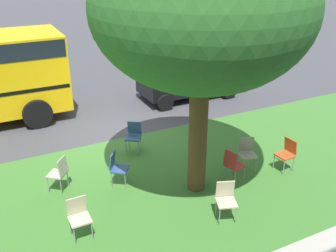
{
  "coord_description": "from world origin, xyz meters",
  "views": [
    {
      "loc": [
        3.6,
        10.5,
        5.4
      ],
      "look_at": [
        -0.77,
        1.76,
        0.9
      ],
      "focal_mm": 41.29,
      "sensor_mm": 36.0,
      "label": 1
    }
  ],
  "objects_px": {
    "chair_3": "(59,172)",
    "chair_6": "(287,152)",
    "chair_5": "(233,163)",
    "parked_car": "(188,77)",
    "chair_2": "(226,198)",
    "chair_1": "(134,134)",
    "chair_4": "(117,166)",
    "chair_0": "(79,214)",
    "street_tree": "(202,10)",
    "chair_7": "(247,151)"
  },
  "relations": [
    {
      "from": "chair_3",
      "to": "chair_6",
      "type": "distance_m",
      "value": 5.84
    },
    {
      "from": "chair_5",
      "to": "parked_car",
      "type": "height_order",
      "value": "parked_car"
    },
    {
      "from": "chair_2",
      "to": "chair_5",
      "type": "relative_size",
      "value": 1.0
    },
    {
      "from": "chair_1",
      "to": "chair_2",
      "type": "distance_m",
      "value": 3.84
    },
    {
      "from": "chair_4",
      "to": "chair_5",
      "type": "height_order",
      "value": "same"
    },
    {
      "from": "chair_0",
      "to": "parked_car",
      "type": "relative_size",
      "value": 0.24
    },
    {
      "from": "street_tree",
      "to": "chair_3",
      "type": "bearing_deg",
      "value": -24.6
    },
    {
      "from": "chair_3",
      "to": "chair_4",
      "type": "distance_m",
      "value": 1.38
    },
    {
      "from": "chair_4",
      "to": "parked_car",
      "type": "distance_m",
      "value": 6.6
    },
    {
      "from": "chair_0",
      "to": "chair_4",
      "type": "distance_m",
      "value": 1.99
    },
    {
      "from": "chair_0",
      "to": "chair_6",
      "type": "distance_m",
      "value": 5.59
    },
    {
      "from": "chair_4",
      "to": "parked_car",
      "type": "relative_size",
      "value": 0.24
    },
    {
      "from": "street_tree",
      "to": "chair_7",
      "type": "xyz_separation_m",
      "value": [
        -1.66,
        -0.2,
        -3.75
      ]
    },
    {
      "from": "chair_4",
      "to": "chair_7",
      "type": "distance_m",
      "value": 3.44
    },
    {
      "from": "street_tree",
      "to": "chair_2",
      "type": "xyz_separation_m",
      "value": [
        0.03,
        1.3,
        -3.75
      ]
    },
    {
      "from": "street_tree",
      "to": "chair_7",
      "type": "distance_m",
      "value": 4.11
    },
    {
      "from": "chair_6",
      "to": "chair_2",
      "type": "bearing_deg",
      "value": 20.77
    },
    {
      "from": "chair_3",
      "to": "chair_4",
      "type": "xyz_separation_m",
      "value": [
        -1.33,
        0.37,
        0.0
      ]
    },
    {
      "from": "chair_3",
      "to": "chair_5",
      "type": "height_order",
      "value": "same"
    },
    {
      "from": "parked_car",
      "to": "chair_0",
      "type": "bearing_deg",
      "value": 45.82
    },
    {
      "from": "parked_car",
      "to": "chair_5",
      "type": "bearing_deg",
      "value": 71.13
    },
    {
      "from": "chair_7",
      "to": "street_tree",
      "type": "bearing_deg",
      "value": 6.83
    },
    {
      "from": "parked_car",
      "to": "chair_4",
      "type": "bearing_deg",
      "value": 45.29
    },
    {
      "from": "street_tree",
      "to": "parked_car",
      "type": "height_order",
      "value": "street_tree"
    },
    {
      "from": "chair_3",
      "to": "chair_7",
      "type": "distance_m",
      "value": 4.83
    },
    {
      "from": "chair_1",
      "to": "parked_car",
      "type": "distance_m",
      "value": 4.83
    },
    {
      "from": "street_tree",
      "to": "chair_1",
      "type": "xyz_separation_m",
      "value": [
        0.64,
        -2.49,
        -3.75
      ]
    },
    {
      "from": "chair_3",
      "to": "chair_1",
      "type": "bearing_deg",
      "value": -154.96
    },
    {
      "from": "chair_1",
      "to": "chair_0",
      "type": "bearing_deg",
      "value": 51.01
    },
    {
      "from": "chair_2",
      "to": "chair_5",
      "type": "height_order",
      "value": "same"
    },
    {
      "from": "chair_0",
      "to": "parked_car",
      "type": "distance_m",
      "value": 8.59
    },
    {
      "from": "chair_2",
      "to": "parked_car",
      "type": "xyz_separation_m",
      "value": [
        -2.99,
        -7.0,
        0.32
      ]
    },
    {
      "from": "chair_1",
      "to": "chair_5",
      "type": "distance_m",
      "value": 3.1
    },
    {
      "from": "chair_2",
      "to": "chair_4",
      "type": "height_order",
      "value": "same"
    },
    {
      "from": "chair_1",
      "to": "chair_3",
      "type": "distance_m",
      "value": 2.62
    },
    {
      "from": "chair_1",
      "to": "chair_7",
      "type": "height_order",
      "value": "same"
    },
    {
      "from": "chair_0",
      "to": "chair_6",
      "type": "xyz_separation_m",
      "value": [
        -5.59,
        -0.14,
        0.0
      ]
    },
    {
      "from": "chair_1",
      "to": "parked_car",
      "type": "height_order",
      "value": "parked_car"
    },
    {
      "from": "chair_2",
      "to": "parked_car",
      "type": "relative_size",
      "value": 0.24
    },
    {
      "from": "chair_5",
      "to": "chair_4",
      "type": "bearing_deg",
      "value": -24.21
    },
    {
      "from": "street_tree",
      "to": "chair_1",
      "type": "bearing_deg",
      "value": -75.57
    },
    {
      "from": "chair_0",
      "to": "chair_4",
      "type": "xyz_separation_m",
      "value": [
        -1.34,
        -1.47,
        0.0
      ]
    },
    {
      "from": "chair_3",
      "to": "chair_4",
      "type": "bearing_deg",
      "value": 164.57
    },
    {
      "from": "street_tree",
      "to": "chair_7",
      "type": "bearing_deg",
      "value": -173.17
    },
    {
      "from": "chair_0",
      "to": "chair_7",
      "type": "bearing_deg",
      "value": -172.06
    },
    {
      "from": "chair_6",
      "to": "parked_car",
      "type": "relative_size",
      "value": 0.24
    },
    {
      "from": "chair_5",
      "to": "chair_6",
      "type": "xyz_separation_m",
      "value": [
        -1.62,
        0.14,
        0.0
      ]
    },
    {
      "from": "chair_1",
      "to": "chair_4",
      "type": "relative_size",
      "value": 1.0
    },
    {
      "from": "street_tree",
      "to": "chair_4",
      "type": "bearing_deg",
      "value": -31.05
    },
    {
      "from": "chair_1",
      "to": "chair_2",
      "type": "height_order",
      "value": "same"
    }
  ]
}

